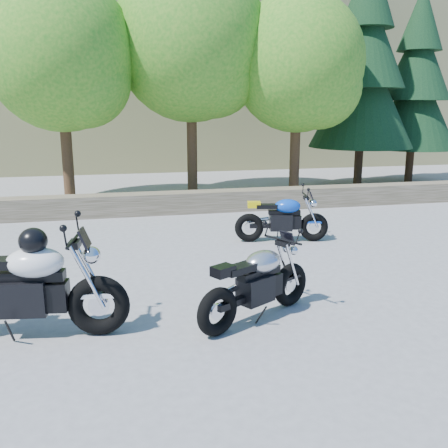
# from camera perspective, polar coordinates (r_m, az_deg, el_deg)

# --- Properties ---
(ground) EXTENTS (90.00, 90.00, 0.00)m
(ground) POSITION_cam_1_polar(r_m,az_deg,el_deg) (6.83, 0.24, -8.12)
(ground) COLOR slate
(ground) RESTS_ON ground
(stone_wall) EXTENTS (22.00, 0.55, 0.50)m
(stone_wall) POSITION_cam_1_polar(r_m,az_deg,el_deg) (11.99, -5.74, 2.44)
(stone_wall) COLOR #4E4834
(stone_wall) RESTS_ON ground
(hillside) EXTENTS (80.00, 30.00, 15.00)m
(hillside) POSITION_cam_1_polar(r_m,az_deg,el_deg) (34.84, -5.83, 21.48)
(hillside) COLOR olive
(hillside) RESTS_ON ground
(tree_decid_left) EXTENTS (3.67, 3.67, 5.62)m
(tree_decid_left) POSITION_cam_1_polar(r_m,az_deg,el_deg) (13.41, -17.75, 17.57)
(tree_decid_left) COLOR #382314
(tree_decid_left) RESTS_ON ground
(tree_decid_mid) EXTENTS (4.08, 4.08, 6.24)m
(tree_decid_mid) POSITION_cam_1_polar(r_m,az_deg,el_deg) (14.01, -3.34, 19.60)
(tree_decid_mid) COLOR #382314
(tree_decid_mid) RESTS_ON ground
(tree_decid_right) EXTENTS (3.54, 3.54, 5.41)m
(tree_decid_right) POSITION_cam_1_polar(r_m,az_deg,el_deg) (14.14, 8.92, 17.22)
(tree_decid_right) COLOR #382314
(tree_decid_right) RESTS_ON ground
(conifer_near) EXTENTS (3.17, 3.17, 7.06)m
(conifer_near) POSITION_cam_1_polar(r_m,az_deg,el_deg) (16.34, 15.75, 16.98)
(conifer_near) COLOR #382314
(conifer_near) RESTS_ON ground
(conifer_far) EXTENTS (2.82, 2.82, 6.27)m
(conifer_far) POSITION_cam_1_polar(r_m,az_deg,el_deg) (17.95, 21.13, 14.91)
(conifer_far) COLOR #382314
(conifer_far) RESTS_ON ground
(silver_bike) EXTENTS (1.64, 1.04, 0.92)m
(silver_bike) POSITION_cam_1_polar(r_m,az_deg,el_deg) (5.96, 3.83, -6.83)
(silver_bike) COLOR black
(silver_bike) RESTS_ON ground
(white_bike) EXTENTS (2.24, 0.71, 1.24)m
(white_bike) POSITION_cam_1_polar(r_m,az_deg,el_deg) (5.86, -21.91, -6.46)
(white_bike) COLOR black
(white_bike) RESTS_ON ground
(blue_bike) EXTENTS (1.76, 0.60, 0.89)m
(blue_bike) POSITION_cam_1_polar(r_m,az_deg,el_deg) (9.42, 6.70, 0.57)
(blue_bike) COLOR black
(blue_bike) RESTS_ON ground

